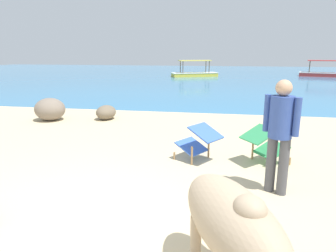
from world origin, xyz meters
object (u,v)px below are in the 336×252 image
Objects in this scene: deck_chair_far at (199,141)px; person_standing at (280,129)px; deck_chair_near at (265,143)px; boat_red at (324,73)px; boat_yellow at (195,73)px; cow at (235,225)px.

deck_chair_far is 0.57× the size of person_standing.
deck_chair_far is (-1.19, -0.06, 0.00)m from deck_chair_near.
deck_chair_far is at bearing 149.34° from deck_chair_near.
deck_chair_far is 0.24× the size of boat_red.
deck_chair_near is 0.58× the size of person_standing.
boat_yellow is at bearing -138.18° from person_standing.
deck_chair_far is 0.24× the size of boat_yellow.
deck_chair_far is at bearing -99.93° from person_standing.
person_standing is at bearing 136.42° from cow.
deck_chair_far is at bearing -107.53° from boat_yellow.
boat_red is at bearing 37.90° from deck_chair_near.
boat_yellow is (-3.06, 19.40, -0.13)m from deck_chair_near.
deck_chair_far is 22.87m from boat_red.
boat_yellow reaches higher than cow.
deck_chair_near is 1.32m from person_standing.
deck_chair_far is at bearing 163.33° from cow.
deck_chair_far is 19.55m from boat_yellow.
deck_chair_near is 1.19m from deck_chair_far.
cow is at bearing 15.75° from person_standing.
deck_chair_near is 19.64m from boat_yellow.
cow is 1.90× the size of deck_chair_near.
person_standing is at bearing -104.54° from boat_yellow.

